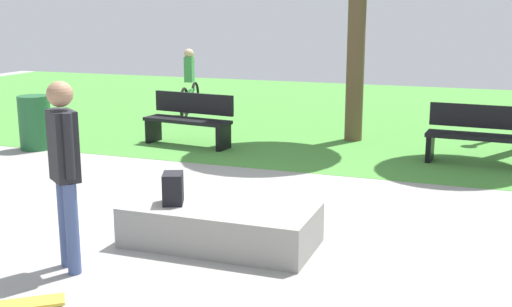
{
  "coord_description": "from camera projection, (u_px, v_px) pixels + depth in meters",
  "views": [
    {
      "loc": [
        3.13,
        -6.46,
        2.38
      ],
      "look_at": [
        0.62,
        0.39,
        0.73
      ],
      "focal_mm": 45.41,
      "sensor_mm": 36.0,
      "label": 1
    }
  ],
  "objects": [
    {
      "name": "ground_plane",
      "position": [
        194.0,
        218.0,
        7.49
      ],
      "size": [
        28.0,
        28.0,
        0.0
      ],
      "primitive_type": "plane",
      "color": "gray"
    },
    {
      "name": "grass_lawn",
      "position": [
        347.0,
        112.0,
        15.03
      ],
      "size": [
        26.6,
        11.53,
        0.01
      ],
      "primitive_type": "cube",
      "color": "#478C38",
      "rests_on": "ground_plane"
    },
    {
      "name": "concrete_ledge",
      "position": [
        221.0,
        225.0,
        6.63
      ],
      "size": [
        1.94,
        0.94,
        0.41
      ],
      "primitive_type": "cube",
      "color": "gray",
      "rests_on": "ground_plane"
    },
    {
      "name": "trash_bin",
      "position": [
        35.0,
        122.0,
        11.07
      ],
      "size": [
        0.54,
        0.54,
        0.92
      ],
      "primitive_type": "cylinder",
      "color": "#1E592D",
      "rests_on": "ground_plane"
    },
    {
      "name": "cyclist_on_bicycle",
      "position": [
        190.0,
        87.0,
        14.59
      ],
      "size": [
        0.47,
        1.79,
        1.52
      ],
      "color": "black",
      "rests_on": "ground_plane"
    },
    {
      "name": "park_bench_far_left",
      "position": [
        480.0,
        134.0,
        9.97
      ],
      "size": [
        1.63,
        0.56,
        0.91
      ],
      "color": "black",
      "rests_on": "ground_plane"
    },
    {
      "name": "skateboard_by_ledge",
      "position": [
        13.0,
        306.0,
        5.14
      ],
      "size": [
        0.76,
        0.65,
        0.08
      ],
      "color": "gold",
      "rests_on": "ground_plane"
    },
    {
      "name": "skater_performing_trick",
      "position": [
        64.0,
        161.0,
        5.8
      ],
      "size": [
        0.38,
        0.35,
        1.76
      ],
      "color": "#3F5184",
      "rests_on": "ground_plane"
    },
    {
      "name": "park_bench_by_oak",
      "position": [
        189.0,
        118.0,
        11.38
      ],
      "size": [
        1.65,
        0.68,
        0.91
      ],
      "color": "black",
      "rests_on": "ground_plane"
    },
    {
      "name": "backpack_on_ledge",
      "position": [
        173.0,
        188.0,
        6.62
      ],
      "size": [
        0.29,
        0.34,
        0.32
      ],
      "primitive_type": "cube",
      "rotation": [
        0.0,
        0.0,
        5.1
      ],
      "color": "black",
      "rests_on": "concrete_ledge"
    }
  ]
}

